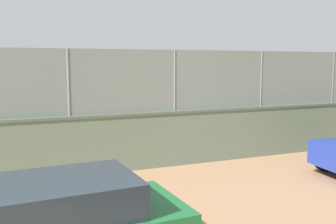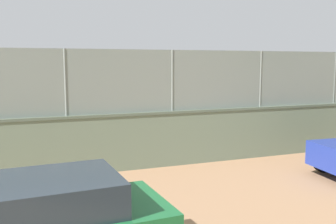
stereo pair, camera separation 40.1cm
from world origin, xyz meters
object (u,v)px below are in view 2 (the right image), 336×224
player_at_service_line (236,117)px  player_near_wall_returning (178,115)px  player_crossing_court (64,130)px  courtside_bench (0,152)px  sports_ball (195,136)px

player_at_service_line → player_near_wall_returning: bearing=-30.3°
player_at_service_line → player_crossing_court: player_crossing_court is taller
player_crossing_court → courtside_bench: size_ratio=1.00×
player_near_wall_returning → player_crossing_court: 5.92m
player_near_wall_returning → player_crossing_court: size_ratio=0.95×
sports_ball → courtside_bench: size_ratio=0.11×
player_near_wall_returning → sports_ball: (-0.33, 1.22, -0.81)m
player_crossing_court → player_at_service_line: bearing=-170.8°
sports_ball → player_crossing_court: bearing=13.3°
sports_ball → player_near_wall_returning: bearing=-74.8°
player_near_wall_returning → sports_ball: bearing=105.2°
player_near_wall_returning → courtside_bench: player_near_wall_returning is taller
sports_ball → courtside_bench: (7.69, 2.04, 0.38)m
player_near_wall_returning → courtside_bench: 8.06m
player_near_wall_returning → player_at_service_line: 2.64m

